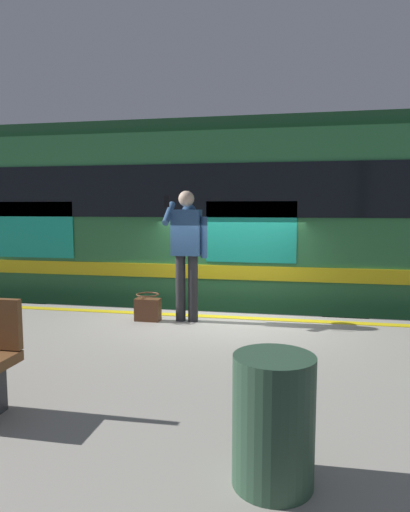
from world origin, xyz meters
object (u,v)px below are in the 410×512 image
Objects in this scene: passenger at (187,244)px; trash_bin at (273,420)px; train_carriage at (161,215)px; handbag at (148,308)px.

trash_bin is (-1.38, 3.61, -0.70)m from passenger.
passenger is (-1.23, 2.82, -0.36)m from train_carriage.
trash_bin is at bearing 112.05° from train_carriage.
passenger is 4.72× the size of handbag.
trash_bin is at bearing 118.79° from handbag.
handbag is 4.01m from trash_bin.
passenger is at bearing 113.50° from train_carriage.
trash_bin reaches higher than handbag.
handbag is at bearing 103.03° from train_carriage.
trash_bin is at bearing 110.89° from passenger.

